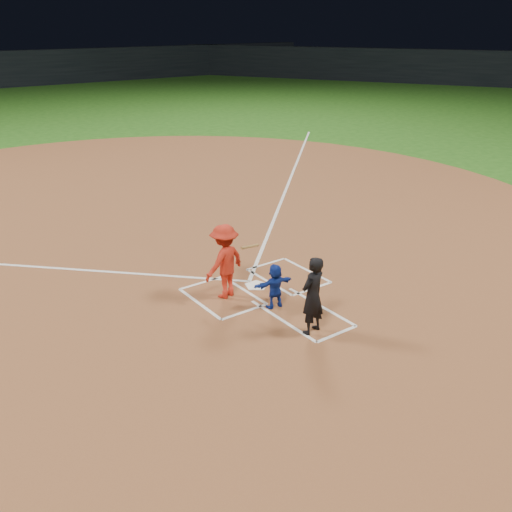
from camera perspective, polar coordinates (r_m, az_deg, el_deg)
ground at (r=13.73m, az=0.04°, el=-3.04°), size 120.00×120.00×0.00m
home_plate_dirt at (r=18.56m, az=-10.92°, el=3.57°), size 28.00×28.00×0.01m
stadium_wall_right at (r=60.02m, az=20.37°, el=17.23°), size 31.04×52.56×3.20m
home_plate at (r=13.72m, az=0.04°, el=-2.97°), size 0.60×0.60×0.02m
catcher at (r=12.55m, az=1.91°, el=-3.01°), size 0.97×0.40×1.02m
umpire at (r=11.47m, az=5.68°, el=-3.97°), size 0.67×0.51×1.65m
chalk_markings at (r=17.95m, az=-9.93°, el=3.00°), size 28.35×17.32×0.01m
batter_at_plate at (r=12.90m, az=-3.15°, el=-0.53°), size 1.61×0.92×1.74m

